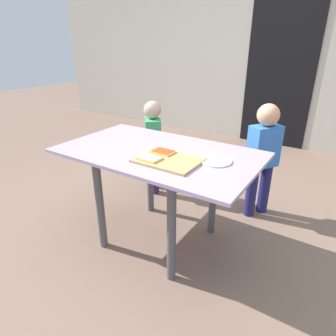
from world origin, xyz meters
TOP-DOWN VIEW (x-y plane):
  - ground_plane at (0.00, 0.00)m, footprint 16.00×16.00m
  - house_wall_back at (0.00, 2.85)m, footprint 8.00×0.20m
  - house_door at (0.09, 2.74)m, footprint 0.90×0.02m
  - dining_table at (0.00, 0.00)m, footprint 1.34×0.78m
  - cutting_board at (0.16, -0.12)m, footprint 0.39×0.28m
  - pizza_slice_far_left at (0.07, -0.04)m, footprint 0.14×0.10m
  - pizza_slice_near_left at (0.06, -0.18)m, footprint 0.15×0.11m
  - plate_white_right at (0.40, 0.03)m, footprint 0.20×0.20m
  - child_left at (-0.50, 0.63)m, footprint 0.26×0.28m
  - child_right at (0.50, 0.76)m, footprint 0.25×0.28m

SIDE VIEW (x-z plane):
  - ground_plane at x=0.00m, z-range 0.00..0.00m
  - child_left at x=-0.50m, z-range 0.06..0.95m
  - child_right at x=0.50m, z-range 0.07..1.03m
  - dining_table at x=0.00m, z-range 0.25..0.96m
  - plate_white_right at x=0.40m, z-range 0.71..0.72m
  - cutting_board at x=0.16m, z-range 0.71..0.73m
  - pizza_slice_far_left at x=0.07m, z-range 0.73..0.74m
  - pizza_slice_near_left at x=0.06m, z-range 0.73..0.74m
  - house_door at x=0.09m, z-range 0.00..2.00m
  - house_wall_back at x=0.00m, z-range 0.00..2.56m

